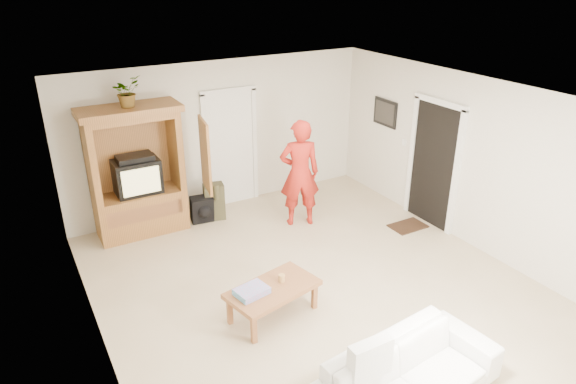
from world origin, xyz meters
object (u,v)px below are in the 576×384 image
Objects in this scene: armoire at (139,180)px; man at (300,173)px; coffee_table at (273,291)px; sofa at (406,377)px.

armoire is 1.16× the size of man.
armoire is at bearing 92.13° from coffee_table.
coffee_table is at bearing 99.03° from sofa.
sofa is at bearing -75.35° from armoire.
sofa is 1.93m from coffee_table.
armoire is 3.18m from coffee_table.
sofa is 1.68× the size of coffee_table.
man is at bearing 68.42° from sofa.
coffee_table is at bearing -75.59° from armoire.
armoire is at bearing -2.76° from man.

